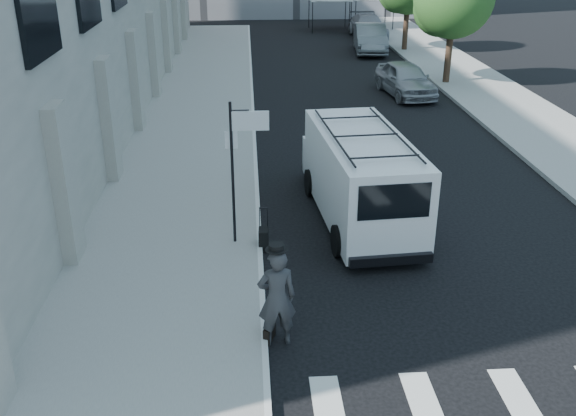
{
  "coord_description": "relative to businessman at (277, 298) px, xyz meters",
  "views": [
    {
      "loc": [
        -2.19,
        -10.95,
        7.3
      ],
      "look_at": [
        -1.34,
        2.53,
        1.3
      ],
      "focal_mm": 40.0,
      "sensor_mm": 36.0,
      "label": 1
    }
  ],
  "objects": [
    {
      "name": "suitcase",
      "position": [
        -0.14,
        3.85,
        -0.71
      ],
      "size": [
        0.25,
        0.39,
        1.05
      ],
      "rotation": [
        0.0,
        0.0,
        -0.05
      ],
      "color": "black",
      "rests_on": "ground"
    },
    {
      "name": "sidewalk_left",
      "position": [
        -2.49,
        16.84,
        -0.92
      ],
      "size": [
        4.5,
        48.0,
        0.15
      ],
      "primitive_type": "cube",
      "color": "gray",
      "rests_on": "ground"
    },
    {
      "name": "parked_car_b",
      "position": [
        7.17,
        29.71,
        -0.14
      ],
      "size": [
        2.32,
        5.32,
        1.7
      ],
      "primitive_type": "imported",
      "rotation": [
        0.0,
        0.0,
        -0.1
      ],
      "color": "slate",
      "rests_on": "ground"
    },
    {
      "name": "ground",
      "position": [
        1.76,
        0.84,
        -0.99
      ],
      "size": [
        120.0,
        120.0,
        0.0
      ],
      "primitive_type": "plane",
      "color": "black",
      "rests_on": "ground"
    },
    {
      "name": "parked_car_c",
      "position": [
        8.02,
        35.26,
        -0.23
      ],
      "size": [
        2.23,
        5.33,
        1.54
      ],
      "primitive_type": "imported",
      "rotation": [
        0.0,
        0.0,
        0.01
      ],
      "color": "#929399",
      "rests_on": "ground"
    },
    {
      "name": "briefcase",
      "position": [
        -0.14,
        0.09,
        -0.82
      ],
      "size": [
        0.26,
        0.45,
        0.34
      ],
      "primitive_type": "cube",
      "rotation": [
        0.0,
        0.0,
        -0.34
      ],
      "color": "black",
      "rests_on": "ground"
    },
    {
      "name": "sidewalk_right",
      "position": [
        10.76,
        20.84,
        -0.92
      ],
      "size": [
        4.0,
        56.0,
        0.15
      ],
      "primitive_type": "cube",
      "color": "gray",
      "rests_on": "ground"
    },
    {
      "name": "businessman",
      "position": [
        0.0,
        0.0,
        0.0
      ],
      "size": [
        0.78,
        0.57,
        1.99
      ],
      "primitive_type": "imported",
      "rotation": [
        0.0,
        0.0,
        3.27
      ],
      "color": "#333336",
      "rests_on": "ground"
    },
    {
      "name": "tree_near",
      "position": [
        9.25,
        21.0,
        2.98
      ],
      "size": [
        3.8,
        3.83,
        6.03
      ],
      "color": "black",
      "rests_on": "ground"
    },
    {
      "name": "cargo_van",
      "position": [
        2.46,
        5.56,
        0.22
      ],
      "size": [
        2.61,
        6.4,
        2.35
      ],
      "rotation": [
        0.0,
        0.0,
        0.08
      ],
      "color": "white",
      "rests_on": "ground"
    },
    {
      "name": "sign_pole",
      "position": [
        -0.61,
        4.05,
        1.66
      ],
      "size": [
        1.03,
        0.07,
        3.5
      ],
      "color": "black",
      "rests_on": "sidewalk_left"
    },
    {
      "name": "parked_car_a",
      "position": [
        6.83,
        18.85,
        -0.23
      ],
      "size": [
        2.36,
        4.68,
        1.53
      ],
      "primitive_type": "imported",
      "rotation": [
        0.0,
        0.0,
        0.13
      ],
      "color": "#999BA0",
      "rests_on": "ground"
    }
  ]
}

